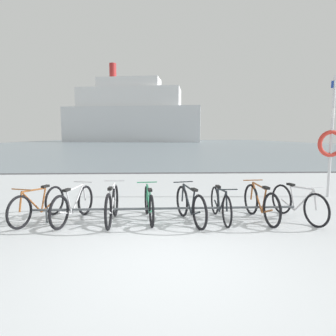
# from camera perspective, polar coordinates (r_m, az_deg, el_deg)

# --- Properties ---
(ground) EXTENTS (80.00, 132.00, 0.08)m
(ground) POSITION_cam_1_polar(r_m,az_deg,el_deg) (57.99, -2.20, 4.58)
(ground) COLOR silver
(bike_rack) EXTENTS (5.65, 0.10, 0.31)m
(bike_rack) POSITION_cam_1_polar(r_m,az_deg,el_deg) (6.27, -0.36, -8.09)
(bike_rack) COLOR #4C5156
(bike_rack) RESTS_ON ground
(bicycle_0) EXTENTS (0.66, 1.69, 0.79)m
(bicycle_0) POSITION_cam_1_polar(r_m,az_deg,el_deg) (6.84, -24.30, -6.70)
(bicycle_0) COLOR black
(bicycle_0) RESTS_ON ground
(bicycle_1) EXTENTS (0.57, 1.74, 0.80)m
(bicycle_1) POSITION_cam_1_polar(r_m,az_deg,el_deg) (6.55, -18.24, -6.96)
(bicycle_1) COLOR black
(bicycle_1) RESTS_ON ground
(bicycle_2) EXTENTS (0.46, 1.72, 0.85)m
(bicycle_2) POSITION_cam_1_polar(r_m,az_deg,el_deg) (6.28, -11.02, -7.16)
(bicycle_2) COLOR black
(bicycle_2) RESTS_ON ground
(bicycle_3) EXTENTS (0.46, 1.67, 0.78)m
(bicycle_3) POSITION_cam_1_polar(r_m,az_deg,el_deg) (6.33, -3.80, -7.18)
(bicycle_3) COLOR black
(bicycle_3) RESTS_ON ground
(bicycle_4) EXTENTS (0.58, 1.67, 0.82)m
(bicycle_4) POSITION_cam_1_polar(r_m,az_deg,el_deg) (6.17, 4.41, -7.40)
(bicycle_4) COLOR black
(bicycle_4) RESTS_ON ground
(bicycle_5) EXTENTS (0.46, 1.66, 0.78)m
(bicycle_5) POSITION_cam_1_polar(r_m,az_deg,el_deg) (6.40, 10.35, -7.14)
(bicycle_5) COLOR black
(bicycle_5) RESTS_ON ground
(bicycle_6) EXTENTS (0.46, 1.71, 0.84)m
(bicycle_6) POSITION_cam_1_polar(r_m,az_deg,el_deg) (6.61, 17.88, -6.71)
(bicycle_6) COLOR black
(bicycle_6) RESTS_ON ground
(bicycle_7) EXTENTS (0.57, 1.73, 0.82)m
(bicycle_7) POSITION_cam_1_polar(r_m,az_deg,el_deg) (6.94, 24.31, -6.41)
(bicycle_7) COLOR black
(bicycle_7) RESTS_ON ground
(rescue_post) EXTENTS (0.81, 0.12, 3.57)m
(rescue_post) POSITION_cam_1_polar(r_m,az_deg,el_deg) (9.84, 29.62, 4.67)
(rescue_post) COLOR silver
(rescue_post) RESTS_ON ground
(ferry_ship) EXTENTS (41.21, 17.32, 23.07)m
(ferry_ship) POSITION_cam_1_polar(r_m,az_deg,el_deg) (87.98, -7.11, 10.24)
(ferry_ship) COLOR silver
(ferry_ship) RESTS_ON ground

